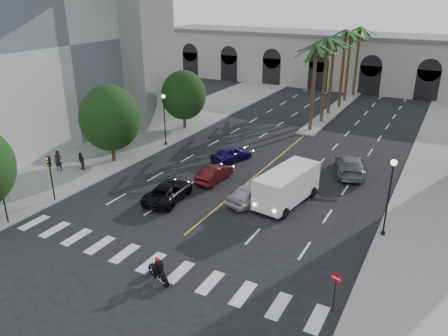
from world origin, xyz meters
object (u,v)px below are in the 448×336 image
car_c (168,191)px  do_not_enter_sign (336,284)px  car_b (214,173)px  car_d (350,165)px  lamp_post_left_far (164,115)px  car_a (252,193)px  cargo_van (287,185)px  pedestrian_b (81,162)px  traffic_signal_far (50,171)px  pedestrian_a (58,161)px  car_e (232,154)px  motorcycle_rider (159,271)px  lamp_post_right (389,191)px  traffic_signal_near (2,191)px

car_c → do_not_enter_sign: 15.81m
car_b → car_c: 4.90m
car_b → car_d: size_ratio=0.73×
lamp_post_left_far → car_b: (8.81, -5.42, -2.54)m
car_a → do_not_enter_sign: do_not_enter_sign is taller
cargo_van → lamp_post_left_far: bearing=166.2°
car_d → pedestrian_b: bearing=9.7°
traffic_signal_far → car_b: bearing=46.2°
traffic_signal_far → pedestrian_a: (-4.22, 4.31, -1.45)m
car_a → car_c: size_ratio=0.92×
car_a → car_d: bearing=-105.1°
car_e → do_not_enter_sign: do_not_enter_sign is taller
do_not_enter_sign → pedestrian_b: bearing=-180.0°
traffic_signal_far → motorcycle_rider: traffic_signal_far is taller
car_a → car_c: bearing=38.8°
lamp_post_right → pedestrian_a: lamp_post_right is taller
car_a → car_c: car_a is taller
car_a → pedestrian_a: size_ratio=2.47×
car_c → car_d: car_d is taller
motorcycle_rider → pedestrian_a: (-16.97, 8.50, 0.40)m
lamp_post_left_far → car_a: size_ratio=1.18×
lamp_post_left_far → motorcycle_rider: bearing=-55.5°
motorcycle_rider → car_d: car_d is taller
lamp_post_left_far → traffic_signal_near: (0.10, -18.50, -0.71)m
motorcycle_rider → car_b: bearing=129.3°
do_not_enter_sign → motorcycle_rider: bearing=-150.0°
car_d → do_not_enter_sign: do_not_enter_sign is taller
car_d → do_not_enter_sign: 18.54m
traffic_signal_near → car_c: traffic_signal_near is taller
car_d → car_a: bearing=43.1°
car_b → car_d: bearing=-142.3°
traffic_signal_far → car_e: size_ratio=0.88×
car_c → car_d: 15.97m
car_b → pedestrian_b: pedestrian_b is taller
lamp_post_left_far → pedestrian_b: lamp_post_left_far is taller
car_e → cargo_van: size_ratio=0.64×
car_d → pedestrian_a: (-22.47, -11.76, 0.25)m
lamp_post_right → car_d: size_ratio=0.95×
motorcycle_rider → car_c: motorcycle_rider is taller
car_b → cargo_van: size_ratio=0.64×
cargo_van → pedestrian_a: (-19.68, -3.73, -0.40)m
car_b → car_c: bearing=75.8°
lamp_post_right → cargo_van: size_ratio=0.83×
lamp_post_left_far → car_c: 12.87m
car_e → lamp_post_right: bearing=174.9°
do_not_enter_sign → cargo_van: bearing=139.0°
car_a → cargo_van: cargo_van is taller
traffic_signal_near → traffic_signal_far: size_ratio=1.00×
car_c → car_e: bearing=-99.0°
pedestrian_b → car_e: bearing=67.5°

